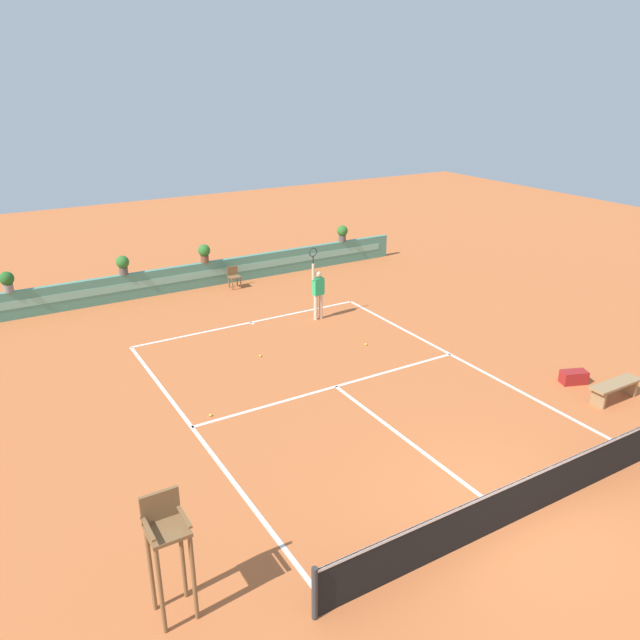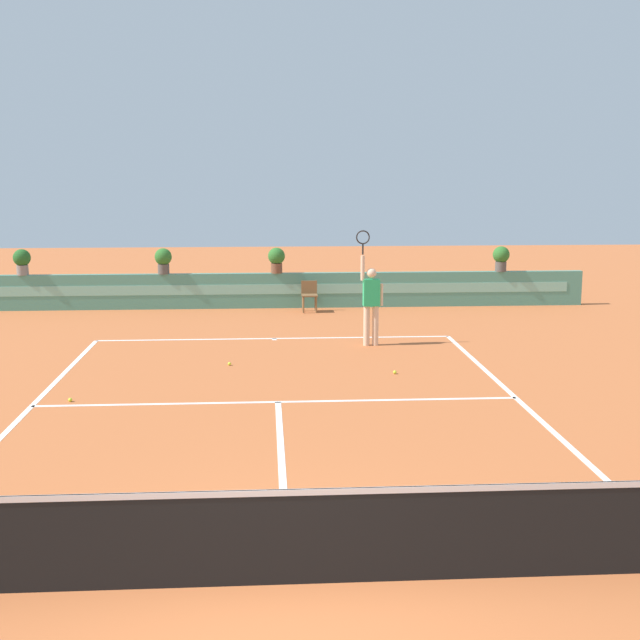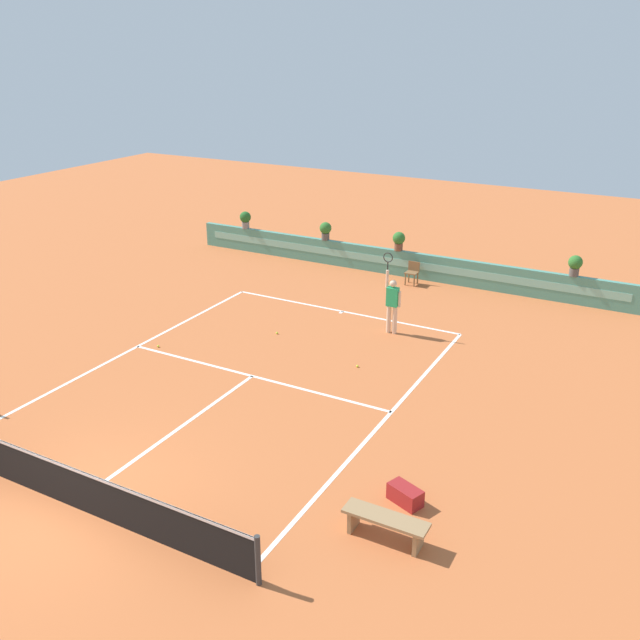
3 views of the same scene
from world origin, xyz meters
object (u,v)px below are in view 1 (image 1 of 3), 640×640
object	(u,v)px
umpire_chair	(167,543)
potted_plant_centre	(204,252)
bench_courtside	(615,387)
potted_plant_far_left	(7,280)
gear_bag	(574,377)
tennis_ball_by_sideline	(260,356)
tennis_ball_mid_court	(366,344)
tennis_player	(318,290)
potted_plant_left	(123,264)
ball_kid_chair	(234,276)
tennis_ball_near_baseline	(211,415)
potted_plant_far_right	(342,232)

from	to	relation	value
umpire_chair	potted_plant_centre	bearing A→B (deg)	67.17
bench_courtside	potted_plant_far_left	xyz separation A→B (m)	(-12.78, 14.34, 1.04)
gear_bag	tennis_ball_by_sideline	world-z (taller)	gear_bag
umpire_chair	potted_plant_centre	world-z (taller)	umpire_chair
umpire_chair	tennis_ball_mid_court	xyz separation A→B (m)	(8.53, 7.00, -1.31)
tennis_ball_mid_court	potted_plant_far_left	xyz separation A→B (m)	(-9.24, 8.12, 1.38)
bench_courtside	tennis_ball_by_sideline	bearing A→B (deg)	133.40
potted_plant_centre	tennis_player	bearing A→B (deg)	-69.44
bench_courtside	tennis_ball_by_sideline	size ratio (longest dim) A/B	23.53
tennis_ball_mid_court	potted_plant_left	distance (m)	9.82
ball_kid_chair	potted_plant_centre	size ratio (longest dim) A/B	1.17
tennis_ball_by_sideline	potted_plant_left	distance (m)	7.63
umpire_chair	tennis_ball_near_baseline	distance (m)	6.17
gear_bag	potted_plant_left	xyz separation A→B (m)	(-8.80, 13.16, 1.23)
tennis_ball_near_baseline	potted_plant_far_right	size ratio (longest dim) A/B	0.09
umpire_chair	potted_plant_far_left	xyz separation A→B (m)	(-0.71, 15.13, 0.07)
ball_kid_chair	tennis_ball_mid_court	distance (m)	7.51
tennis_ball_near_baseline	potted_plant_centre	xyz separation A→B (m)	(3.66, 9.74, 1.38)
potted_plant_far_right	tennis_player	bearing A→B (deg)	-129.50
tennis_player	tennis_ball_near_baseline	world-z (taller)	tennis_player
ball_kid_chair	potted_plant_far_right	xyz separation A→B (m)	(5.58, 0.73, 0.93)
potted_plant_left	tennis_ball_near_baseline	bearing A→B (deg)	-92.78
gear_bag	potted_plant_far_left	bearing A→B (deg)	133.97
ball_kid_chair	tennis_player	distance (m)	4.84
tennis_ball_near_baseline	potted_plant_far_left	size ratio (longest dim) A/B	0.09
gear_bag	tennis_ball_by_sideline	size ratio (longest dim) A/B	10.29
bench_courtside	gear_bag	world-z (taller)	bench_courtside
tennis_player	tennis_ball_mid_court	bearing A→B (deg)	-87.17
bench_courtside	potted_plant_far_right	bearing A→B (deg)	86.89
gear_bag	tennis_player	xyz separation A→B (m)	(-3.59, 7.76, 0.87)
bench_courtside	tennis_ball_mid_court	xyz separation A→B (m)	(-3.54, 6.22, -0.34)
ball_kid_chair	potted_plant_far_right	bearing A→B (deg)	7.47
tennis_ball_near_baseline	potted_plant_left	xyz separation A→B (m)	(0.47, 9.74, 1.38)
tennis_ball_near_baseline	tennis_ball_mid_court	world-z (taller)	same
ball_kid_chair	potted_plant_far_right	size ratio (longest dim) A/B	1.17
tennis_ball_by_sideline	potted_plant_left	world-z (taller)	potted_plant_left
gear_bag	potted_plant_far_right	bearing A→B (deg)	86.26
ball_kid_chair	tennis_ball_near_baseline	xyz separation A→B (m)	(-4.55, -9.01, -0.44)
bench_courtside	potted_plant_centre	xyz separation A→B (m)	(-5.70, 14.34, 1.04)
ball_kid_chair	tennis_ball_by_sideline	size ratio (longest dim) A/B	12.50
potted_plant_left	potted_plant_far_right	size ratio (longest dim) A/B	1.00
gear_bag	potted_plant_left	bearing A→B (deg)	123.77
potted_plant_left	potted_plant_far_left	distance (m)	3.90
potted_plant_far_left	tennis_player	bearing A→B (deg)	-30.67
gear_bag	tennis_ball_near_baseline	distance (m)	9.88
tennis_player	umpire_chair	bearing A→B (deg)	-130.80
gear_bag	potted_plant_left	size ratio (longest dim) A/B	0.97
tennis_ball_by_sideline	tennis_ball_near_baseline	bearing A→B (deg)	-135.57
potted_plant_far_right	tennis_ball_mid_court	bearing A→B (deg)	-117.99
umpire_chair	tennis_player	world-z (taller)	tennis_player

